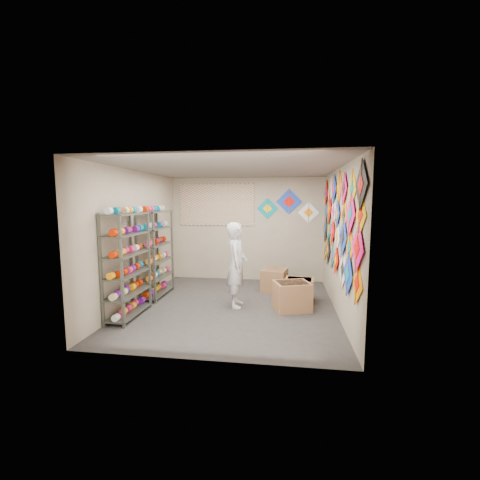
# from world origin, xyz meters

# --- Properties ---
(ground) EXTENTS (4.50, 4.50, 0.00)m
(ground) POSITION_xyz_m (0.00, 0.00, 0.00)
(ground) COLOR #2F2C29
(room_walls) EXTENTS (4.50, 4.50, 4.50)m
(room_walls) POSITION_xyz_m (0.00, 0.00, 1.64)
(room_walls) COLOR tan
(room_walls) RESTS_ON ground
(shelf_rack_front) EXTENTS (0.40, 1.10, 1.90)m
(shelf_rack_front) POSITION_xyz_m (-1.78, -0.85, 0.95)
(shelf_rack_front) COLOR #4C5147
(shelf_rack_front) RESTS_ON ground
(shelf_rack_back) EXTENTS (0.40, 1.10, 1.90)m
(shelf_rack_back) POSITION_xyz_m (-1.78, 0.45, 0.95)
(shelf_rack_back) COLOR #4C5147
(shelf_rack_back) RESTS_ON ground
(string_spools) EXTENTS (0.12, 2.36, 0.12)m
(string_spools) POSITION_xyz_m (-1.78, -0.20, 1.05)
(string_spools) COLOR #E02660
(string_spools) RESTS_ON ground
(kite_wall_display) EXTENTS (0.06, 4.30, 2.05)m
(kite_wall_display) POSITION_xyz_m (1.98, -0.00, 1.66)
(kite_wall_display) COLOR #FF8700
(kite_wall_display) RESTS_ON room_walls
(back_wall_kites) EXTENTS (1.60, 0.02, 0.88)m
(back_wall_kites) POSITION_xyz_m (1.08, 2.24, 1.95)
(back_wall_kites) COLOR #008395
(back_wall_kites) RESTS_ON room_walls
(poster) EXTENTS (2.00, 0.01, 1.10)m
(poster) POSITION_xyz_m (-0.80, 2.23, 2.00)
(poster) COLOR #6B4493
(poster) RESTS_ON room_walls
(shopkeeper) EXTENTS (0.66, 0.47, 1.68)m
(shopkeeper) POSITION_xyz_m (0.08, 0.01, 0.84)
(shopkeeper) COLOR silver
(shopkeeper) RESTS_ON ground
(carton_a) EXTENTS (0.79, 0.72, 0.54)m
(carton_a) POSITION_xyz_m (1.16, -0.07, 0.27)
(carton_a) COLOR #946441
(carton_a) RESTS_ON ground
(carton_b) EXTENTS (0.63, 0.53, 0.47)m
(carton_b) POSITION_xyz_m (1.32, 0.51, 0.24)
(carton_b) COLOR #946441
(carton_b) RESTS_ON ground
(carton_c) EXTENTS (0.64, 0.69, 0.52)m
(carton_c) POSITION_xyz_m (0.78, 1.22, 0.26)
(carton_c) COLOR #946441
(carton_c) RESTS_ON ground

